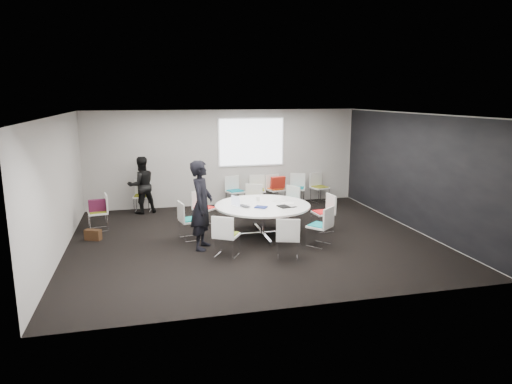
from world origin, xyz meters
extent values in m
cube|color=black|center=(0.00, 0.00, -0.02)|extent=(8.00, 7.00, 0.04)
cube|color=white|center=(0.00, 0.00, 2.82)|extent=(8.00, 7.00, 0.04)
cube|color=#A7A29D|center=(0.00, 3.52, 1.40)|extent=(8.00, 0.04, 2.80)
cube|color=#A7A29D|center=(0.00, -3.52, 1.40)|extent=(8.00, 0.04, 2.80)
cube|color=#A7A29D|center=(-4.02, 0.00, 1.40)|extent=(0.04, 7.00, 2.80)
cube|color=#A7A29D|center=(4.02, 0.00, 1.40)|extent=(0.04, 7.00, 2.80)
cube|color=black|center=(3.99, 0.00, 1.40)|extent=(0.01, 6.94, 2.74)
cube|color=silver|center=(0.32, 0.24, 0.04)|extent=(0.90, 0.90, 0.08)
cylinder|color=silver|center=(0.32, 0.24, 0.36)|extent=(0.10, 0.10, 0.65)
cylinder|color=white|center=(0.32, 0.24, 0.71)|extent=(2.20, 2.20, 0.04)
cube|color=white|center=(0.80, 3.46, 1.85)|extent=(1.90, 0.03, 1.35)
cube|color=silver|center=(1.81, 0.22, 0.21)|extent=(0.46, 0.46, 0.42)
cube|color=white|center=(1.81, 0.22, 0.44)|extent=(0.48, 0.50, 0.04)
cube|color=red|center=(1.81, 0.22, 0.47)|extent=(0.42, 0.44, 0.03)
cube|color=white|center=(2.02, 0.24, 0.67)|extent=(0.08, 0.46, 0.42)
cube|color=silver|center=(1.28, 1.36, 0.21)|extent=(0.58, 0.58, 0.42)
cube|color=white|center=(1.28, 1.36, 0.44)|extent=(0.61, 0.62, 0.04)
cube|color=#0A766B|center=(1.28, 1.36, 0.47)|extent=(0.53, 0.54, 0.03)
cube|color=white|center=(1.46, 1.47, 0.67)|extent=(0.27, 0.41, 0.42)
cube|color=silver|center=(0.44, 1.77, 0.21)|extent=(0.56, 0.56, 0.42)
cube|color=white|center=(0.44, 1.77, 0.44)|extent=(0.60, 0.59, 0.04)
cube|color=#6B6516|center=(0.44, 1.77, 0.47)|extent=(0.52, 0.51, 0.03)
cube|color=white|center=(0.52, 1.96, 0.67)|extent=(0.43, 0.22, 0.42)
cube|color=silver|center=(-0.90, 1.30, 0.21)|extent=(0.59, 0.59, 0.42)
cube|color=white|center=(-0.90, 1.30, 0.44)|extent=(0.63, 0.63, 0.04)
cube|color=red|center=(-0.90, 1.30, 0.47)|extent=(0.55, 0.55, 0.03)
cube|color=white|center=(-1.03, 1.47, 0.67)|extent=(0.39, 0.31, 0.42)
cube|color=silver|center=(-1.35, 0.30, 0.21)|extent=(0.50, 0.50, 0.42)
cube|color=white|center=(-1.35, 0.30, 0.44)|extent=(0.53, 0.55, 0.04)
cube|color=#097771|center=(-1.35, 0.30, 0.47)|extent=(0.46, 0.47, 0.03)
cube|color=white|center=(-1.55, 0.26, 0.67)|extent=(0.14, 0.46, 0.42)
cube|color=silver|center=(-0.75, -1.00, 0.21)|extent=(0.57, 0.57, 0.42)
cube|color=white|center=(-0.75, -1.00, 0.44)|extent=(0.62, 0.61, 0.04)
cube|color=#5F7319|center=(-0.75, -1.00, 0.47)|extent=(0.54, 0.53, 0.03)
cube|color=white|center=(-0.86, -1.18, 0.67)|extent=(0.41, 0.26, 0.42)
cube|color=silver|center=(0.40, -1.44, 0.21)|extent=(0.53, 0.53, 0.42)
cube|color=white|center=(0.40, -1.44, 0.44)|extent=(0.57, 0.56, 0.04)
cube|color=red|center=(0.40, -1.44, 0.47)|extent=(0.50, 0.48, 0.03)
cube|color=white|center=(0.34, -1.64, 0.67)|extent=(0.45, 0.17, 0.42)
cube|color=silver|center=(1.32, -0.81, 0.21)|extent=(0.59, 0.59, 0.42)
cube|color=white|center=(1.32, -0.81, 0.44)|extent=(0.64, 0.63, 0.04)
cube|color=#0D7C85|center=(1.32, -0.81, 0.47)|extent=(0.55, 0.55, 0.03)
cube|color=white|center=(1.45, -0.97, 0.67)|extent=(0.37, 0.32, 0.42)
cube|color=silver|center=(0.24, 3.15, 0.21)|extent=(0.53, 0.53, 0.42)
cube|color=white|center=(0.24, 3.15, 0.44)|extent=(0.57, 0.56, 0.04)
cube|color=#0A6779|center=(0.24, 3.15, 0.47)|extent=(0.49, 0.48, 0.03)
cube|color=white|center=(0.18, 3.35, 0.67)|extent=(0.45, 0.17, 0.42)
cube|color=silver|center=(0.91, 3.15, 0.21)|extent=(0.49, 0.49, 0.42)
cube|color=white|center=(0.91, 3.15, 0.44)|extent=(0.54, 0.52, 0.04)
cube|color=olive|center=(0.91, 3.15, 0.47)|extent=(0.47, 0.45, 0.03)
cube|color=white|center=(0.95, 3.36, 0.67)|extent=(0.46, 0.12, 0.42)
cube|color=silver|center=(1.47, 3.15, 0.21)|extent=(0.52, 0.52, 0.42)
cube|color=white|center=(1.47, 3.15, 0.44)|extent=(0.56, 0.55, 0.04)
cube|color=#E15616|center=(1.47, 3.15, 0.47)|extent=(0.49, 0.47, 0.03)
cube|color=white|center=(1.42, 3.35, 0.67)|extent=(0.45, 0.16, 0.42)
cube|color=silver|center=(2.15, 3.15, 0.21)|extent=(0.55, 0.55, 0.42)
cube|color=white|center=(2.15, 3.15, 0.44)|extent=(0.59, 0.58, 0.04)
cube|color=#086A77|center=(2.15, 3.15, 0.47)|extent=(0.51, 0.50, 0.03)
cube|color=white|center=(2.23, 3.34, 0.67)|extent=(0.44, 0.21, 0.42)
cube|color=silver|center=(2.87, 3.13, 0.21)|extent=(0.53, 0.53, 0.42)
cube|color=white|center=(2.87, 3.13, 0.44)|extent=(0.57, 0.56, 0.04)
cube|color=olive|center=(2.87, 3.13, 0.47)|extent=(0.50, 0.48, 0.03)
cube|color=white|center=(2.81, 3.33, 0.67)|extent=(0.45, 0.17, 0.42)
cube|color=silver|center=(-3.44, 1.54, 0.21)|extent=(0.49, 0.49, 0.42)
cube|color=white|center=(-3.44, 1.54, 0.44)|extent=(0.52, 0.53, 0.04)
cube|color=olive|center=(-3.44, 1.54, 0.47)|extent=(0.45, 0.46, 0.03)
cube|color=white|center=(-3.24, 1.58, 0.67)|extent=(0.12, 0.46, 0.42)
cube|color=silver|center=(-2.41, 3.15, 0.21)|extent=(0.48, 0.48, 0.42)
cube|color=white|center=(-2.41, 3.15, 0.44)|extent=(0.52, 0.50, 0.04)
cube|color=olive|center=(-2.41, 3.15, 0.47)|extent=(0.45, 0.44, 0.03)
cube|color=white|center=(-2.38, 3.36, 0.67)|extent=(0.46, 0.10, 0.42)
imported|color=black|center=(-1.16, -0.37, 0.95)|extent=(0.66, 0.80, 1.89)
imported|color=black|center=(-2.41, 3.00, 0.79)|extent=(0.91, 0.80, 1.58)
imported|color=#333338|center=(-0.09, 0.16, 0.74)|extent=(0.32, 0.38, 0.03)
cube|color=silver|center=(-0.32, 0.20, 0.86)|extent=(0.15, 0.28, 0.22)
cube|color=black|center=(0.73, -0.09, 0.74)|extent=(0.28, 0.34, 0.02)
cube|color=navy|center=(0.21, -0.03, 0.74)|extent=(0.33, 0.31, 0.03)
cube|color=silver|center=(0.80, 0.52, 0.73)|extent=(0.36, 0.33, 0.00)
cube|color=white|center=(0.93, 0.26, 0.73)|extent=(0.35, 0.29, 0.00)
cylinder|color=white|center=(0.31, 0.67, 0.78)|extent=(0.08, 0.08, 0.09)
cube|color=black|center=(0.94, -0.17, 0.73)|extent=(0.16, 0.12, 0.01)
cube|color=#4F1531|center=(-3.44, 1.54, 0.62)|extent=(0.42, 0.19, 0.28)
cube|color=#362011|center=(-3.50, 0.77, 0.12)|extent=(0.39, 0.30, 0.24)
cube|color=#B02215|center=(1.47, 2.94, 0.70)|extent=(0.46, 0.23, 0.36)
camera|label=1|loc=(-2.24, -9.67, 3.19)|focal=32.00mm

